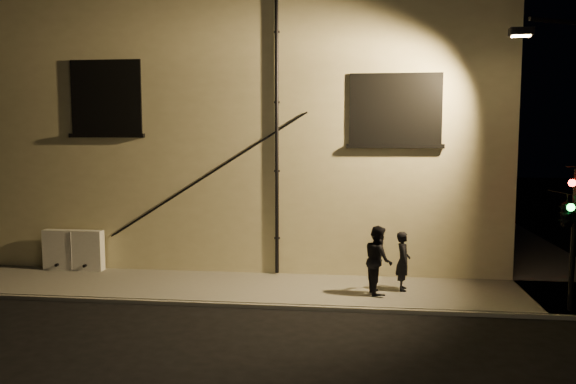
# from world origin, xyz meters

# --- Properties ---
(ground) EXTENTS (90.00, 90.00, 0.00)m
(ground) POSITION_xyz_m (0.00, 0.00, 0.00)
(ground) COLOR black
(sidewalk) EXTENTS (21.00, 16.00, 0.12)m
(sidewalk) POSITION_xyz_m (1.22, 4.39, 0.06)
(sidewalk) COLOR slate
(sidewalk) RESTS_ON ground
(building) EXTENTS (16.20, 12.23, 8.80)m
(building) POSITION_xyz_m (-3.00, 8.99, 4.40)
(building) COLOR beige
(building) RESTS_ON ground
(utility_cabinet) EXTENTS (1.88, 0.32, 1.23)m
(utility_cabinet) POSITION_xyz_m (-8.09, 2.70, 0.74)
(utility_cabinet) COLOR white
(utility_cabinet) RESTS_ON sidewalk
(pedestrian_a) EXTENTS (0.39, 0.58, 1.58)m
(pedestrian_a) POSITION_xyz_m (1.78, 1.59, 0.91)
(pedestrian_a) COLOR black
(pedestrian_a) RESTS_ON sidewalk
(pedestrian_b) EXTENTS (0.83, 0.98, 1.79)m
(pedestrian_b) POSITION_xyz_m (1.11, 1.18, 1.02)
(pedestrian_b) COLOR black
(pedestrian_b) RESTS_ON sidewalk
(traffic_signal) EXTENTS (1.24, 2.06, 3.50)m
(traffic_signal) POSITION_xyz_m (5.38, 0.19, 2.48)
(traffic_signal) COLOR black
(traffic_signal) RESTS_ON sidewalk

